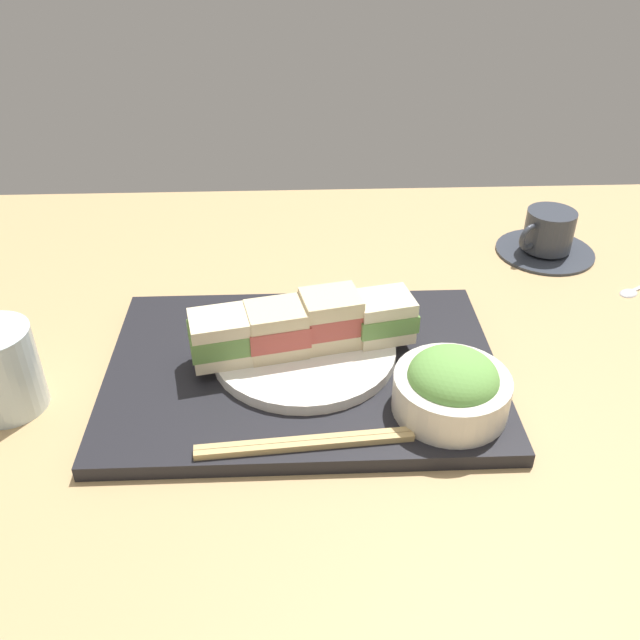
% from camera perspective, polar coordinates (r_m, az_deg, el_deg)
% --- Properties ---
extents(ground_plane, '(1.40, 1.00, 0.03)m').
position_cam_1_polar(ground_plane, '(0.80, 1.73, -4.31)').
color(ground_plane, tan).
extents(serving_tray, '(0.43, 0.30, 0.02)m').
position_cam_1_polar(serving_tray, '(0.76, -1.44, -4.19)').
color(serving_tray, black).
rests_on(serving_tray, ground_plane).
extents(sandwich_plate, '(0.21, 0.21, 0.01)m').
position_cam_1_polar(sandwich_plate, '(0.77, -1.33, -2.56)').
color(sandwich_plate, white).
rests_on(sandwich_plate, serving_tray).
extents(sandwich_nearmost, '(0.08, 0.06, 0.05)m').
position_cam_1_polar(sandwich_nearmost, '(0.74, -8.36, -1.47)').
color(sandwich_nearmost, beige).
rests_on(sandwich_nearmost, sandwich_plate).
extents(sandwich_inner_near, '(0.08, 0.07, 0.06)m').
position_cam_1_polar(sandwich_inner_near, '(0.74, -3.67, -0.78)').
color(sandwich_inner_near, beige).
rests_on(sandwich_inner_near, sandwich_plate).
extents(sandwich_inner_far, '(0.08, 0.06, 0.06)m').
position_cam_1_polar(sandwich_inner_far, '(0.75, 0.92, 0.01)').
color(sandwich_inner_far, beige).
rests_on(sandwich_inner_far, sandwich_plate).
extents(sandwich_farmost, '(0.08, 0.07, 0.05)m').
position_cam_1_polar(sandwich_farmost, '(0.77, 5.34, 0.31)').
color(sandwich_farmost, beige).
rests_on(sandwich_farmost, sandwich_plate).
extents(salad_bowl, '(0.12, 0.12, 0.07)m').
position_cam_1_polar(salad_bowl, '(0.69, 11.00, -5.52)').
color(salad_bowl, silver).
rests_on(salad_bowl, serving_tray).
extents(chopsticks_pair, '(0.21, 0.03, 0.01)m').
position_cam_1_polar(chopsticks_pair, '(0.66, -1.26, -10.29)').
color(chopsticks_pair, tan).
rests_on(chopsticks_pair, serving_tray).
extents(coffee_cup, '(0.14, 0.14, 0.07)m').
position_cam_1_polar(coffee_cup, '(1.05, 18.52, 6.66)').
color(coffee_cup, '#333842').
rests_on(coffee_cup, ground_plane).
extents(drinking_glass, '(0.08, 0.08, 0.09)m').
position_cam_1_polar(drinking_glass, '(0.77, -25.23, -3.81)').
color(drinking_glass, silver).
rests_on(drinking_glass, ground_plane).
extents(teaspoon, '(0.09, 0.06, 0.01)m').
position_cam_1_polar(teaspoon, '(1.01, 24.94, 2.41)').
color(teaspoon, silver).
rests_on(teaspoon, ground_plane).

